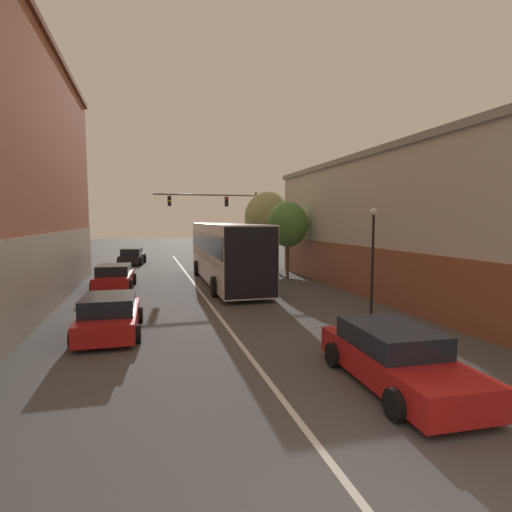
{
  "coord_description": "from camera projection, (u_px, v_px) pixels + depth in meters",
  "views": [
    {
      "loc": [
        -2.67,
        -3.8,
        3.75
      ],
      "look_at": [
        3.01,
        16.79,
        1.81
      ],
      "focal_mm": 28.0,
      "sensor_mm": 36.0,
      "label": 1
    }
  ],
  "objects": [
    {
      "name": "street_lamp",
      "position": [
        373.0,
        258.0,
        15.39
      ],
      "size": [
        0.29,
        0.29,
        4.19
      ],
      "color": "black",
      "rests_on": "ground_plane"
    },
    {
      "name": "street_tree_far",
      "position": [
        268.0,
        218.0,
        30.95
      ],
      "size": [
        3.63,
        3.27,
        5.93
      ],
      "color": "#4C3823",
      "rests_on": "ground_plane"
    },
    {
      "name": "parked_car_left_far",
      "position": [
        132.0,
        257.0,
        33.76
      ],
      "size": [
        2.33,
        4.15,
        1.36
      ],
      "rotation": [
        0.0,
        0.0,
        1.44
      ],
      "color": "black",
      "rests_on": "ground_plane"
    },
    {
      "name": "building_right_storefront",
      "position": [
        439.0,
        222.0,
        19.31
      ],
      "size": [
        7.45,
        24.93,
        7.04
      ],
      "color": "beige",
      "rests_on": "ground_plane"
    },
    {
      "name": "bus",
      "position": [
        226.0,
        250.0,
        23.46
      ],
      "size": [
        2.94,
        12.67,
        3.52
      ],
      "rotation": [
        0.0,
        0.0,
        1.56
      ],
      "color": "silver",
      "rests_on": "ground_plane"
    },
    {
      "name": "street_tree_near",
      "position": [
        288.0,
        225.0,
        25.38
      ],
      "size": [
        2.6,
        2.34,
        4.89
      ],
      "color": "brown",
      "rests_on": "ground_plane"
    },
    {
      "name": "traffic_signal_gantry",
      "position": [
        226.0,
        212.0,
        32.65
      ],
      "size": [
        8.42,
        0.36,
        6.06
      ],
      "color": "#514C47",
      "rests_on": "ground_plane"
    },
    {
      "name": "lane_center_line",
      "position": [
        202.0,
        294.0,
        20.31
      ],
      "size": [
        0.14,
        44.54,
        0.01
      ],
      "color": "silver",
      "rests_on": "ground_plane"
    },
    {
      "name": "hatchback_foreground",
      "position": [
        395.0,
        357.0,
        9.07
      ],
      "size": [
        2.19,
        4.67,
        1.31
      ],
      "rotation": [
        0.0,
        0.0,
        1.53
      ],
      "color": "red",
      "rests_on": "ground_plane"
    },
    {
      "name": "parked_car_left_mid",
      "position": [
        110.0,
        316.0,
        13.07
      ],
      "size": [
        2.07,
        4.14,
        1.31
      ],
      "rotation": [
        0.0,
        0.0,
        1.56
      ],
      "color": "red",
      "rests_on": "ground_plane"
    },
    {
      "name": "parked_car_left_near",
      "position": [
        114.0,
        277.0,
        21.76
      ],
      "size": [
        2.23,
        4.2,
        1.33
      ],
      "rotation": [
        0.0,
        0.0,
        1.52
      ],
      "color": "red",
      "rests_on": "ground_plane"
    }
  ]
}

